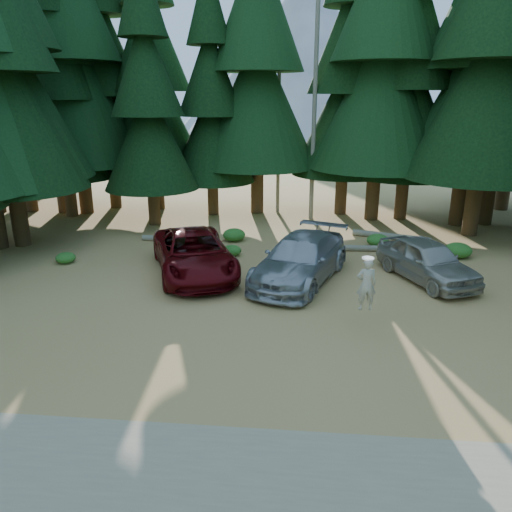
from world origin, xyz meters
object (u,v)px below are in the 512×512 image
object	(u,v)px
frisbee_player	(366,284)
log_right	(372,248)
log_mid	(391,236)
silver_minivan_center	(300,259)
silver_minivan_right	(427,260)
log_left	(180,239)
red_pickup	(194,253)

from	to	relation	value
frisbee_player	log_right	distance (m)	8.13
log_mid	silver_minivan_center	bearing A→B (deg)	-106.38
silver_minivan_right	log_right	world-z (taller)	silver_minivan_right
silver_minivan_center	frisbee_player	bearing A→B (deg)	-42.74
log_right	silver_minivan_right	bearing A→B (deg)	-66.72
silver_minivan_right	log_mid	bearing A→B (deg)	69.38
log_left	frisbee_player	bearing A→B (deg)	-43.81
frisbee_player	log_right	size ratio (longest dim) A/B	0.38
silver_minivan_right	log_left	xyz separation A→B (m)	(-10.69, 4.22, -0.67)
silver_minivan_center	frisbee_player	xyz separation A→B (m)	(2.00, -3.89, 0.56)
silver_minivan_center	silver_minivan_right	size ratio (longest dim) A/B	1.26
red_pickup	log_right	distance (m)	8.32
log_mid	log_right	world-z (taller)	log_mid
silver_minivan_right	log_left	world-z (taller)	silver_minivan_right
silver_minivan_center	silver_minivan_right	xyz separation A→B (m)	(4.83, 0.50, -0.06)
log_left	log_mid	xyz separation A→B (m)	(10.29, 1.44, 0.02)
silver_minivan_right	red_pickup	bearing A→B (deg)	155.93
silver_minivan_center	log_right	size ratio (longest dim) A/B	1.37
red_pickup	silver_minivan_center	bearing A→B (deg)	-26.11
silver_minivan_center	log_left	world-z (taller)	silver_minivan_center
log_left	log_right	xyz separation A→B (m)	(9.09, -0.67, 0.00)
silver_minivan_center	log_left	bearing A→B (deg)	161.31
silver_minivan_right	frisbee_player	distance (m)	5.26
red_pickup	log_right	xyz separation A→B (m)	(7.44, 3.65, -0.71)
red_pickup	log_mid	bearing A→B (deg)	12.91
silver_minivan_right	frisbee_player	world-z (taller)	frisbee_player
silver_minivan_right	log_left	distance (m)	11.52
silver_minivan_center	silver_minivan_right	bearing A→B (deg)	25.96
silver_minivan_center	log_right	bearing A→B (deg)	71.53
silver_minivan_right	silver_minivan_center	bearing A→B (deg)	161.16
frisbee_player	log_mid	xyz separation A→B (m)	(2.42, 10.04, -1.27)
silver_minivan_right	frisbee_player	bearing A→B (deg)	-147.50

